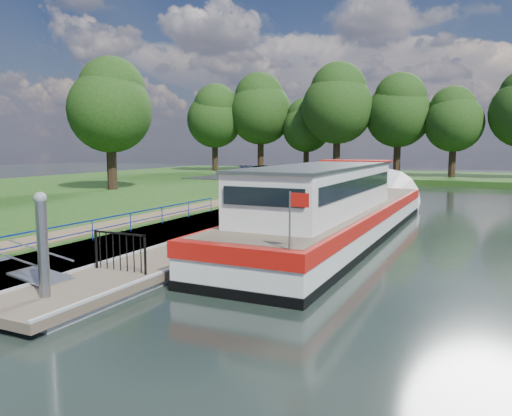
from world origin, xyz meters
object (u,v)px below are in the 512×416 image
at_px(pontoon, 271,225).
at_px(car_b, 264,172).
at_px(car_c, 246,171).
at_px(barge, 342,212).
at_px(car_a, 287,173).

bearing_deg(pontoon, car_b, 115.31).
bearing_deg(car_c, barge, 103.30).
height_order(pontoon, car_c, car_c).
height_order(barge, car_b, barge).
distance_m(pontoon, car_c, 27.24).
height_order(barge, car_c, barge).
distance_m(barge, car_c, 29.37).
xyz_separation_m(barge, car_a, (-11.53, 21.96, 0.33)).
relative_size(car_a, car_b, 0.97).
bearing_deg(barge, car_c, 125.00).
bearing_deg(car_a, car_c, 149.36).
relative_size(pontoon, car_c, 6.90).
distance_m(car_b, car_c, 2.16).
relative_size(barge, car_b, 5.95).
relative_size(pontoon, barge, 1.42).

